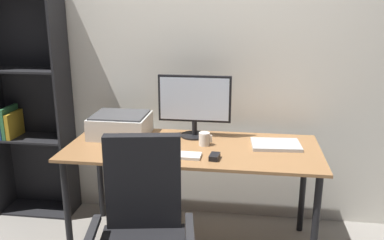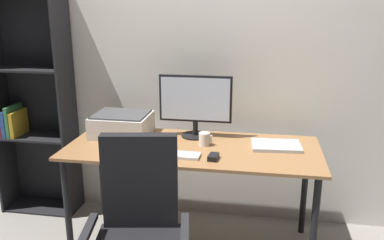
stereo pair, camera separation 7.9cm
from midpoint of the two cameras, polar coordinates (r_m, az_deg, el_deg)
back_wall at (r=3.10m, az=0.72°, el=9.41°), size 6.40×0.10×2.60m
desk at (r=2.74m, az=-0.74°, el=-5.31°), size 1.68×0.72×0.74m
monitor at (r=2.85m, az=-0.44°, el=2.50°), size 0.51×0.20×0.44m
keyboard at (r=2.54m, az=-2.91°, el=-4.93°), size 0.29×0.12×0.02m
mouse at (r=2.50m, az=2.26°, el=-5.17°), size 0.07×0.10×0.03m
coffee_mug at (r=2.72m, az=0.92°, el=-2.67°), size 0.09×0.07×0.09m
laptop at (r=2.76m, az=10.85°, el=-3.41°), size 0.34×0.25×0.02m
printer at (r=2.96m, az=-10.75°, el=-0.69°), size 0.40×0.34×0.16m
bookshelf at (r=3.45m, az=-22.51°, el=1.85°), size 0.60×0.28×1.81m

